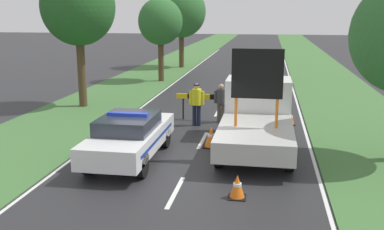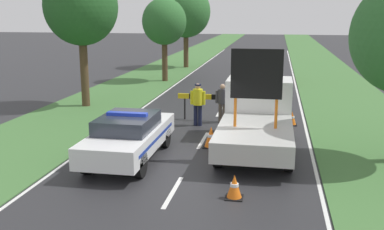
% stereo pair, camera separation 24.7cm
% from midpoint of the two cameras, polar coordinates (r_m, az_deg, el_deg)
% --- Properties ---
extents(ground_plane, '(160.00, 160.00, 0.00)m').
position_cam_midpoint_polar(ground_plane, '(13.48, -0.93, -6.57)').
color(ground_plane, '#28282B').
extents(lane_markings, '(7.56, 59.98, 0.01)m').
position_cam_midpoint_polar(lane_markings, '(25.32, 4.19, 2.72)').
color(lane_markings, silver).
rests_on(lane_markings, ground).
extents(grass_verge_left, '(4.64, 120.00, 0.03)m').
position_cam_midpoint_polar(grass_verge_left, '(33.88, -4.98, 5.33)').
color(grass_verge_left, '#427038').
rests_on(grass_verge_left, ground).
extents(grass_verge_right, '(4.64, 120.00, 0.03)m').
position_cam_midpoint_polar(grass_verge_right, '(33.01, 16.23, 4.66)').
color(grass_verge_right, '#427038').
rests_on(grass_verge_right, ground).
extents(police_car, '(1.80, 4.76, 1.53)m').
position_cam_midpoint_polar(police_car, '(14.02, -8.41, -2.65)').
color(police_car, white).
rests_on(police_car, ground).
extents(work_truck, '(2.30, 5.53, 3.45)m').
position_cam_midpoint_polar(work_truck, '(15.31, 7.80, -0.14)').
color(work_truck, white).
rests_on(work_truck, ground).
extents(road_barrier, '(2.88, 0.08, 1.12)m').
position_cam_midpoint_polar(road_barrier, '(18.93, 1.92, 2.07)').
color(road_barrier, black).
rests_on(road_barrier, ground).
extents(police_officer, '(0.62, 0.39, 1.72)m').
position_cam_midpoint_polar(police_officer, '(18.01, 0.20, 1.82)').
color(police_officer, '#191E38').
rests_on(police_officer, ground).
extents(pedestrian_civilian, '(0.58, 0.37, 1.63)m').
position_cam_midpoint_polar(pedestrian_civilian, '(18.54, 3.33, 1.91)').
color(pedestrian_civilian, brown).
rests_on(pedestrian_civilian, ground).
extents(traffic_cone_near_police, '(0.41, 0.41, 0.58)m').
position_cam_midpoint_polar(traffic_cone_near_police, '(18.72, 12.01, -0.35)').
color(traffic_cone_near_police, black).
rests_on(traffic_cone_near_police, ground).
extents(traffic_cone_centre_front, '(0.44, 0.44, 0.61)m').
position_cam_midpoint_polar(traffic_cone_centre_front, '(18.06, 4.98, -0.53)').
color(traffic_cone_centre_front, black).
rests_on(traffic_cone_centre_front, ground).
extents(traffic_cone_near_truck, '(0.52, 0.52, 0.72)m').
position_cam_midpoint_polar(traffic_cone_near_truck, '(15.28, 1.98, -2.80)').
color(traffic_cone_near_truck, black).
rests_on(traffic_cone_near_truck, ground).
extents(traffic_cone_behind_barrier, '(0.44, 0.44, 0.61)m').
position_cam_midpoint_polar(traffic_cone_behind_barrier, '(11.27, 5.14, -9.02)').
color(traffic_cone_behind_barrier, black).
rests_on(traffic_cone_behind_barrier, ground).
extents(queued_car_sedan_silver, '(1.76, 4.33, 1.50)m').
position_cam_midpoint_polar(queued_car_sedan_silver, '(23.28, 8.40, 3.66)').
color(queued_car_sedan_silver, '#B2B2B7').
rests_on(queued_car_sedan_silver, ground).
extents(queued_car_wagon_maroon, '(1.92, 4.65, 1.48)m').
position_cam_midpoint_polar(queued_car_wagon_maroon, '(30.09, 8.35, 5.77)').
color(queued_car_wagon_maroon, maroon).
rests_on(queued_car_wagon_maroon, ground).
extents(roadside_tree_near_right, '(2.86, 2.86, 5.39)m').
position_cam_midpoint_polar(roadside_tree_near_right, '(29.57, -4.28, 11.70)').
color(roadside_tree_near_right, '#4C3823').
rests_on(roadside_tree_near_right, ground).
extents(roadside_tree_mid_left, '(3.44, 3.44, 6.55)m').
position_cam_midpoint_polar(roadside_tree_mid_left, '(22.04, -14.59, 13.11)').
color(roadside_tree_mid_left, '#4C3823').
rests_on(roadside_tree_mid_left, ground).
extents(roadside_tree_mid_right, '(3.94, 3.94, 6.57)m').
position_cam_midpoint_polar(roadside_tree_mid_right, '(36.96, -1.57, 12.96)').
color(roadside_tree_mid_right, '#4C3823').
rests_on(roadside_tree_mid_right, ground).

